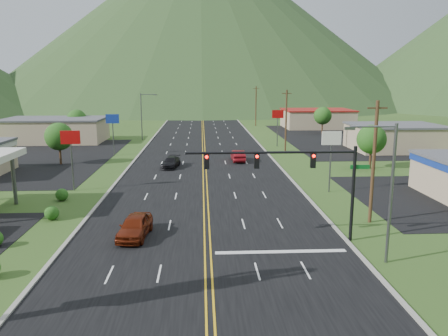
{
  "coord_description": "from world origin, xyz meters",
  "views": [
    {
      "loc": [
        -0.34,
        -15.87,
        11.59
      ],
      "look_at": [
        1.47,
        19.04,
        4.5
      ],
      "focal_mm": 35.0,
      "sensor_mm": 36.0,
      "label": 1
    }
  ],
  "objects_px": {
    "traffic_signal": "(299,170)",
    "streetlight_west": "(143,113)",
    "car_dark_mid": "(171,163)",
    "car_red_far": "(238,156)",
    "streetlight_east": "(387,184)",
    "car_red_near": "(135,227)"
  },
  "relations": [
    {
      "from": "traffic_signal",
      "to": "streetlight_west",
      "type": "height_order",
      "value": "streetlight_west"
    },
    {
      "from": "traffic_signal",
      "to": "streetlight_west",
      "type": "distance_m",
      "value": 58.88
    },
    {
      "from": "car_dark_mid",
      "to": "car_red_far",
      "type": "xyz_separation_m",
      "value": [
        9.37,
        4.11,
        0.12
      ]
    },
    {
      "from": "streetlight_west",
      "to": "car_dark_mid",
      "type": "relative_size",
      "value": 1.9
    },
    {
      "from": "streetlight_east",
      "to": "car_dark_mid",
      "type": "xyz_separation_m",
      "value": [
        -15.66,
        31.8,
        -4.49
      ]
    },
    {
      "from": "traffic_signal",
      "to": "streetlight_east",
      "type": "bearing_deg",
      "value": -40.39
    },
    {
      "from": "streetlight_east",
      "to": "car_dark_mid",
      "type": "relative_size",
      "value": 1.9
    },
    {
      "from": "streetlight_east",
      "to": "streetlight_west",
      "type": "height_order",
      "value": "same"
    },
    {
      "from": "streetlight_east",
      "to": "car_red_near",
      "type": "bearing_deg",
      "value": 161.85
    },
    {
      "from": "car_dark_mid",
      "to": "car_red_far",
      "type": "distance_m",
      "value": 10.23
    },
    {
      "from": "traffic_signal",
      "to": "car_red_near",
      "type": "height_order",
      "value": "traffic_signal"
    },
    {
      "from": "car_dark_mid",
      "to": "car_red_far",
      "type": "bearing_deg",
      "value": 33.2
    },
    {
      "from": "car_dark_mid",
      "to": "car_red_far",
      "type": "height_order",
      "value": "car_red_far"
    },
    {
      "from": "traffic_signal",
      "to": "car_red_far",
      "type": "height_order",
      "value": "traffic_signal"
    },
    {
      "from": "streetlight_east",
      "to": "car_dark_mid",
      "type": "bearing_deg",
      "value": 116.22
    },
    {
      "from": "car_red_near",
      "to": "car_red_far",
      "type": "height_order",
      "value": "car_red_near"
    },
    {
      "from": "traffic_signal",
      "to": "car_red_far",
      "type": "xyz_separation_m",
      "value": [
        -1.6,
        31.91,
        -4.52
      ]
    },
    {
      "from": "car_red_near",
      "to": "streetlight_west",
      "type": "bearing_deg",
      "value": 102.6
    },
    {
      "from": "car_red_near",
      "to": "streetlight_east",
      "type": "bearing_deg",
      "value": -12.14
    },
    {
      "from": "traffic_signal",
      "to": "streetlight_west",
      "type": "relative_size",
      "value": 1.46
    },
    {
      "from": "streetlight_east",
      "to": "car_red_far",
      "type": "bearing_deg",
      "value": 99.94
    },
    {
      "from": "traffic_signal",
      "to": "car_red_near",
      "type": "relative_size",
      "value": 2.66
    }
  ]
}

